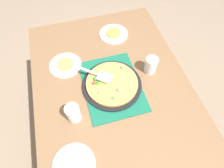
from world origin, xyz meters
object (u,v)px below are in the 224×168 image
pizza (112,83)px  plate_side (74,165)px  served_slice_left (114,33)px  cup_near (151,65)px  pizza_pan (112,85)px  plate_near_left (114,34)px  cup_far (73,113)px  served_slice_right (65,64)px  plate_far_right (65,65)px  pizza_server (98,75)px

pizza → plate_side: size_ratio=1.50×
served_slice_left → cup_near: (0.40, 0.14, 0.04)m
pizza_pan → pizza: 0.02m
plate_near_left → cup_far: (0.60, -0.41, 0.06)m
served_slice_right → cup_far: (0.40, -0.00, 0.04)m
served_slice_right → cup_near: 0.58m
plate_near_left → cup_near: size_ratio=1.83×
served_slice_left → cup_near: 0.43m
pizza → cup_near: bearing=99.7°
pizza → cup_far: bearing=-60.2°
plate_far_right → served_slice_right: bearing=0.0°
plate_far_right → cup_near: size_ratio=1.83×
cup_near → pizza_server: size_ratio=0.58×
served_slice_left → plate_near_left: bearing=0.0°
plate_near_left → cup_far: cup_far is taller
pizza_pan → plate_near_left: 0.47m
pizza → cup_far: (0.15, -0.27, 0.03)m
pizza_pan → cup_far: size_ratio=3.17×
cup_near → pizza_server: (-0.01, -0.35, 0.01)m
plate_far_right → cup_far: (0.40, -0.00, 0.06)m
plate_far_right → pizza_server: pizza_server is taller
pizza_pan → cup_far: bearing=-60.5°
served_slice_right → cup_near: cup_near is taller
plate_far_right → pizza_server: (0.18, 0.19, 0.06)m
served_slice_right → pizza_server: size_ratio=0.54×
plate_side → served_slice_right: (-0.65, 0.05, 0.01)m
served_slice_left → cup_far: cup_far is taller
pizza_pan → plate_near_left: size_ratio=1.73×
served_slice_right → pizza_server: pizza_server is taller
plate_side → cup_near: bearing=127.5°
plate_far_right → plate_side: bearing=-4.3°
plate_far_right → pizza_pan: bearing=47.4°
pizza_pan → pizza: bearing=-94.4°
plate_far_right → plate_side: 0.66m
cup_near → plate_side: bearing=-52.5°
plate_near_left → served_slice_left: served_slice_left is taller
served_slice_left → plate_side: bearing=-28.0°
plate_side → cup_near: size_ratio=1.83×
plate_side → served_slice_left: bearing=152.0°
pizza → plate_far_right: bearing=-132.8°
plate_near_left → served_slice_left: bearing=0.0°
pizza → served_slice_right: bearing=-132.8°
pizza → cup_near: (-0.05, 0.28, 0.03)m
served_slice_left → cup_far: (0.60, -0.41, 0.04)m
served_slice_left → pizza_server: bearing=-29.0°
plate_side → served_slice_right: 0.66m
cup_far → served_slice_left: bearing=145.9°
pizza → pizza_server: (-0.06, -0.07, 0.04)m
cup_far → pizza_server: cup_far is taller
pizza → pizza_server: bearing=-129.9°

